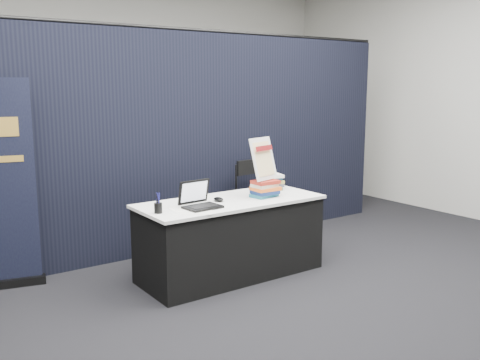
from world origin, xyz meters
The scene contains 14 objects.
floor centered at (0.00, 0.00, 0.00)m, with size 8.00×8.00×0.00m, color black.
wall_back centered at (0.00, 4.00, 1.75)m, with size 8.00×0.02×3.50m, color #BAB8AF.
drape_partition centered at (0.00, 1.60, 1.20)m, with size 6.00×0.08×2.40m, color black.
display_table centered at (0.00, 0.55, 0.38)m, with size 1.80×0.75×0.75m.
laptop centered at (-0.40, 0.44, 0.81)m, with size 0.33×0.28×0.24m.
mouse centered at (-0.13, 0.56, 0.77)m, with size 0.08×0.12×0.04m, color black.
brochure_left centered at (-0.53, 0.47, 0.75)m, with size 0.28×0.20×0.00m, color white.
brochure_mid centered at (-0.52, 0.30, 0.75)m, with size 0.25×0.18×0.00m, color white.
brochure_right centered at (-0.49, 0.49, 0.75)m, with size 0.29×0.21×0.00m, color white.
pen_cup centered at (-0.81, 0.47, 0.79)m, with size 0.07×0.07×0.09m, color black.
book_stack_tall centered at (0.35, 0.47, 0.83)m, with size 0.25×0.20×0.16m.
book_stack_short centered at (0.63, 0.73, 0.83)m, with size 0.25×0.21×0.16m.
info_sign centered at (0.35, 0.50, 1.12)m, with size 0.34×0.20×0.43m.
stacking_chair centered at (0.82, 1.15, 0.55)m, with size 0.50×0.50×0.99m.
Camera 1 is at (-2.81, -3.57, 1.84)m, focal length 40.00 mm.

